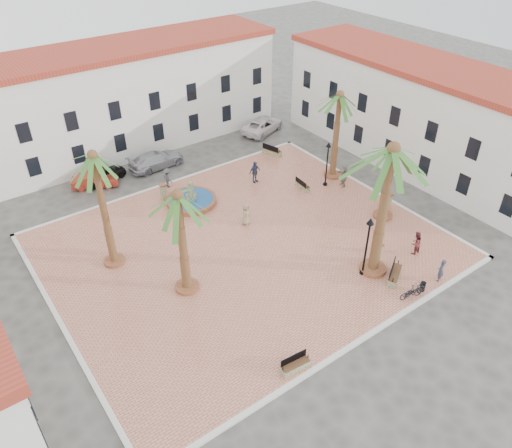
# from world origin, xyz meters

# --- Properties ---
(ground) EXTENTS (120.00, 120.00, 0.00)m
(ground) POSITION_xyz_m (0.00, 0.00, 0.00)
(ground) COLOR #56544F
(ground) RESTS_ON ground
(plaza) EXTENTS (26.00, 22.00, 0.15)m
(plaza) POSITION_xyz_m (0.00, 0.00, 0.07)
(plaza) COLOR tan
(plaza) RESTS_ON ground
(kerb_n) EXTENTS (26.30, 0.30, 0.16)m
(kerb_n) POSITION_xyz_m (0.00, 11.00, 0.08)
(kerb_n) COLOR silver
(kerb_n) RESTS_ON ground
(kerb_s) EXTENTS (26.30, 0.30, 0.16)m
(kerb_s) POSITION_xyz_m (0.00, -11.00, 0.08)
(kerb_s) COLOR silver
(kerb_s) RESTS_ON ground
(kerb_e) EXTENTS (0.30, 22.30, 0.16)m
(kerb_e) POSITION_xyz_m (13.00, 0.00, 0.08)
(kerb_e) COLOR silver
(kerb_e) RESTS_ON ground
(kerb_w) EXTENTS (0.30, 22.30, 0.16)m
(kerb_w) POSITION_xyz_m (-13.00, 0.00, 0.08)
(kerb_w) COLOR silver
(kerb_w) RESTS_ON ground
(building_north) EXTENTS (30.40, 7.40, 9.50)m
(building_north) POSITION_xyz_m (-0.00, 19.99, 4.77)
(building_north) COLOR white
(building_north) RESTS_ON ground
(building_east) EXTENTS (7.40, 26.40, 9.00)m
(building_east) POSITION_xyz_m (19.99, 2.00, 4.52)
(building_east) COLOR white
(building_east) RESTS_ON ground
(fountain) EXTENTS (3.99, 3.99, 2.06)m
(fountain) POSITION_xyz_m (-0.21, 7.09, 0.43)
(fountain) COLOR #A25B37
(fountain) RESTS_ON plaza
(palm_nw) EXTENTS (4.61, 4.61, 8.43)m
(palm_nw) POSITION_xyz_m (-8.18, 3.68, 7.44)
(palm_nw) COLOR #A25B37
(palm_nw) RESTS_ON plaza
(palm_sw) EXTENTS (5.06, 5.06, 7.31)m
(palm_sw) POSITION_xyz_m (-5.48, -1.48, 6.29)
(palm_sw) COLOR #A25B37
(palm_sw) RESTS_ON plaza
(palm_s) EXTENTS (5.81, 5.81, 9.34)m
(palm_s) POSITION_xyz_m (5.36, -7.18, 8.11)
(palm_s) COLOR #A25B37
(palm_s) RESTS_ON plaza
(palm_e) EXTENTS (4.83, 4.83, 6.17)m
(palm_e) POSITION_xyz_m (10.67, -3.23, 5.23)
(palm_e) COLOR #A25B37
(palm_e) RESTS_ON plaza
(palm_ne) EXTENTS (4.77, 4.77, 7.68)m
(palm_ne) POSITION_xyz_m (11.88, 3.68, 6.69)
(palm_ne) COLOR #A25B37
(palm_ne) RESTS_ON plaza
(bench_s) EXTENTS (1.73, 0.67, 0.89)m
(bench_s) POSITION_xyz_m (-3.98, -10.38, 0.40)
(bench_s) COLOR gray
(bench_s) RESTS_ON plaza
(bench_se) EXTENTS (2.05, 1.56, 1.06)m
(bench_se) POSITION_xyz_m (5.88, -8.58, 0.45)
(bench_se) COLOR gray
(bench_se) RESTS_ON plaza
(bench_e) EXTENTS (0.63, 1.62, 0.84)m
(bench_e) POSITION_xyz_m (8.42, 3.61, 0.39)
(bench_e) COLOR gray
(bench_e) RESTS_ON plaza
(bench_ne) EXTENTS (1.10, 1.97, 1.00)m
(bench_ne) POSITION_xyz_m (10.10, 10.02, 0.43)
(bench_ne) COLOR gray
(bench_ne) RESTS_ON plaza
(lamppost_s) EXTENTS (0.48, 0.48, 4.41)m
(lamppost_s) POSITION_xyz_m (4.57, -7.02, 3.14)
(lamppost_s) COLOR black
(lamppost_s) RESTS_ON plaza
(lamppost_e) EXTENTS (0.43, 0.43, 3.96)m
(lamppost_e) POSITION_xyz_m (10.32, 2.88, 2.83)
(lamppost_e) COLOR black
(lamppost_e) RESTS_ON plaza
(bollard_se) EXTENTS (0.58, 0.58, 1.54)m
(bollard_se) POSITION_xyz_m (6.15, -6.72, 0.95)
(bollard_se) COLOR gray
(bollard_se) RESTS_ON plaza
(bollard_n) EXTENTS (0.59, 0.59, 1.47)m
(bollard_n) POSITION_xyz_m (-1.79, 8.74, 0.91)
(bollard_n) COLOR gray
(bollard_n) RESTS_ON plaza
(bollard_e) EXTENTS (0.53, 0.53, 1.34)m
(bollard_e) POSITION_xyz_m (11.77, -2.69, 0.84)
(bollard_e) COLOR gray
(bollard_e) RESTS_ON plaza
(litter_bin) EXTENTS (0.33, 0.33, 0.65)m
(litter_bin) POSITION_xyz_m (6.42, -10.40, 0.47)
(litter_bin) COLOR black
(litter_bin) RESTS_ON plaza
(cyclist_a) EXTENTS (0.70, 0.57, 1.65)m
(cyclist_a) POSITION_xyz_m (8.07, -10.40, 0.97)
(cyclist_a) COLOR #32354B
(cyclist_a) RESTS_ON plaza
(bicycle_a) EXTENTS (1.71, 0.95, 0.85)m
(bicycle_a) POSITION_xyz_m (5.29, -10.40, 0.58)
(bicycle_a) COLOR black
(bicycle_a) RESTS_ON plaza
(cyclist_b) EXTENTS (0.85, 0.67, 1.74)m
(cyclist_b) POSITION_xyz_m (9.03, -7.59, 1.02)
(cyclist_b) COLOR maroon
(cyclist_b) RESTS_ON plaza
(bicycle_b) EXTENTS (1.59, 0.73, 0.92)m
(bicycle_b) POSITION_xyz_m (5.65, -10.40, 0.61)
(bicycle_b) COLOR black
(bicycle_b) RESTS_ON plaza
(pedestrian_fountain_a) EXTENTS (1.03, 0.92, 1.77)m
(pedestrian_fountain_a) POSITION_xyz_m (1.61, 2.12, 1.04)
(pedestrian_fountain_a) COLOR #9E8666
(pedestrian_fountain_a) RESTS_ON plaza
(pedestrian_fountain_b) EXTENTS (1.16, 0.56, 1.92)m
(pedestrian_fountain_b) POSITION_xyz_m (5.82, 6.81, 1.11)
(pedestrian_fountain_b) COLOR #343C5E
(pedestrian_fountain_b) RESTS_ON plaza
(pedestrian_north) EXTENTS (0.73, 1.15, 1.70)m
(pedestrian_north) POSITION_xyz_m (-0.54, 10.40, 1.00)
(pedestrian_north) COLOR #414246
(pedestrian_north) RESTS_ON plaza
(pedestrian_east) EXTENTS (1.11, 1.76, 1.81)m
(pedestrian_east) POSITION_xyz_m (11.43, 1.95, 1.06)
(pedestrian_east) COLOR gray
(pedestrian_east) RESTS_ON plaza
(car_black) EXTENTS (4.17, 2.56, 1.33)m
(car_black) POSITION_xyz_m (-4.38, 14.72, 0.66)
(car_black) COLOR black
(car_black) RESTS_ON ground
(car_red) EXTENTS (3.99, 2.76, 1.25)m
(car_red) POSITION_xyz_m (-5.40, 14.26, 0.62)
(car_red) COLOR #B22E1F
(car_red) RESTS_ON ground
(car_silver) EXTENTS (5.25, 2.44, 1.48)m
(car_silver) POSITION_xyz_m (0.36, 14.31, 0.74)
(car_silver) COLOR #AEAEB7
(car_silver) RESTS_ON ground
(car_white) EXTENTS (5.62, 3.92, 1.42)m
(car_white) POSITION_xyz_m (12.55, 14.74, 0.71)
(car_white) COLOR white
(car_white) RESTS_ON ground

